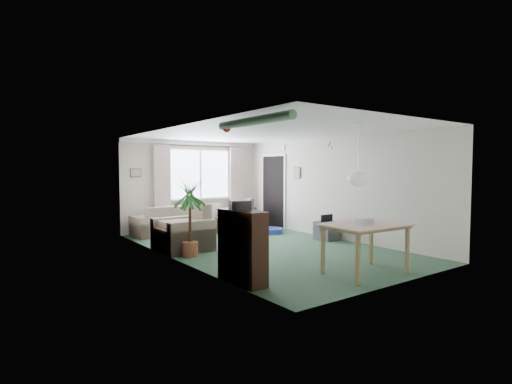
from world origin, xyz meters
TOP-DOWN VIEW (x-y plane):
  - ground at (0.00, 0.00)m, footprint 6.50×6.50m
  - window at (0.20, 3.23)m, footprint 1.80×0.03m
  - curtain_rod at (0.20, 3.15)m, footprint 2.60×0.03m
  - curtain_left at (-0.95, 3.13)m, footprint 0.45×0.08m
  - curtain_right at (1.35, 3.13)m, footprint 0.45×0.08m
  - radiator at (0.20, 3.19)m, footprint 1.20×0.10m
  - doorway at (1.99, 2.20)m, footprint 0.03×0.95m
  - pendant_lamp at (0.20, -2.30)m, footprint 0.36×0.36m
  - tinsel_garland at (-1.92, -2.30)m, footprint 1.60×1.60m
  - bauble_cluster_a at (1.30, 0.90)m, footprint 0.20×0.20m
  - bauble_cluster_b at (1.60, -0.30)m, footprint 0.20×0.20m
  - wall_picture_back at (-1.60, 3.23)m, footprint 0.28×0.03m
  - wall_picture_right at (1.98, 1.20)m, footprint 0.03×0.24m
  - sofa at (-1.10, 2.75)m, footprint 1.49×0.84m
  - armchair_corner at (1.07, 2.73)m, footprint 1.23×1.21m
  - armchair_left at (-1.50, 0.77)m, footprint 0.99×1.04m
  - coffee_table at (0.53, 1.93)m, footprint 1.01×0.66m
  - photo_frame at (0.56, 1.90)m, footprint 0.12×0.02m
  - bookshelf at (-1.84, -1.91)m, footprint 0.31×0.87m
  - hifi_box at (-1.84, -1.85)m, footprint 0.39×0.43m
  - houseplant at (-1.65, 0.13)m, footprint 0.81×0.81m
  - dining_table at (0.03, -2.60)m, footprint 1.26×0.86m
  - gift_box at (-0.05, -2.63)m, footprint 0.28×0.23m
  - tv_cube at (1.70, -0.15)m, footprint 0.44×0.48m
  - pet_bed at (1.25, 1.38)m, footprint 0.80×0.80m

SIDE VIEW (x-z plane):
  - ground at x=0.00m, z-range 0.00..0.00m
  - pet_bed at x=1.25m, z-range 0.00..0.12m
  - coffee_table at x=0.53m, z-range 0.00..0.42m
  - tv_cube at x=1.70m, z-range 0.00..0.43m
  - sofa at x=-1.10m, z-range 0.00..0.73m
  - dining_table at x=0.03m, z-range 0.00..0.77m
  - radiator at x=0.20m, z-range 0.12..0.68m
  - armchair_corner at x=1.07m, z-range 0.00..0.81m
  - armchair_left at x=-1.50m, z-range 0.00..0.93m
  - photo_frame at x=0.56m, z-range 0.42..0.58m
  - bookshelf at x=-1.84m, z-range 0.00..1.06m
  - houseplant at x=-1.65m, z-range 0.00..1.47m
  - gift_box at x=-0.05m, z-range 0.77..0.89m
  - doorway at x=1.99m, z-range 0.00..2.00m
  - hifi_box at x=-1.84m, z-range 1.06..1.20m
  - curtain_left at x=-0.95m, z-range 0.27..2.27m
  - curtain_right at x=1.35m, z-range 0.27..2.27m
  - pendant_lamp at x=0.20m, z-range 1.30..1.66m
  - window at x=0.20m, z-range 0.85..2.15m
  - wall_picture_back at x=-1.60m, z-range 1.44..1.66m
  - wall_picture_right at x=1.98m, z-range 1.40..1.70m
  - bauble_cluster_a at x=1.30m, z-range 2.12..2.32m
  - bauble_cluster_b at x=1.60m, z-range 2.12..2.32m
  - curtain_rod at x=0.20m, z-range 2.25..2.29m
  - tinsel_garland at x=-1.92m, z-range 2.22..2.34m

